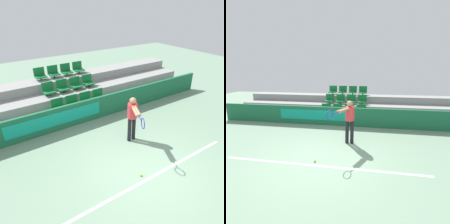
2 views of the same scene
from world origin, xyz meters
The scene contains 20 objects.
ground_plane centered at (0.00, 0.00, 0.00)m, with size 30.00×30.00×0.00m, color gray.
court_baseline centered at (0.00, -0.35, 0.00)m, with size 6.05×0.08×0.01m.
barrier_wall centered at (-0.03, 3.46, 0.46)m, with size 12.69×0.14×0.92m.
bleacher_tier_front centered at (0.00, 4.03, 0.20)m, with size 12.29×0.97×0.39m.
bleacher_tier_middle centered at (0.00, 5.00, 0.39)m, with size 12.29×0.97×0.79m.
bleacher_tier_back centered at (0.00, 5.97, 0.59)m, with size 12.29×0.97×1.18m.
stadium_chair_0 centered at (-0.94, 4.15, 0.63)m, with size 0.49×0.41×0.54m.
stadium_chair_1 centered at (-0.31, 4.15, 0.63)m, with size 0.49×0.41×0.54m.
stadium_chair_2 centered at (0.31, 4.15, 0.63)m, with size 0.49×0.41×0.54m.
stadium_chair_3 centered at (0.94, 4.15, 0.63)m, with size 0.49×0.41×0.54m.
stadium_chair_4 centered at (-0.94, 5.12, 1.02)m, with size 0.49×0.41×0.54m.
stadium_chair_5 centered at (-0.31, 5.12, 1.02)m, with size 0.49×0.41×0.54m.
stadium_chair_6 centered at (0.31, 5.12, 1.02)m, with size 0.49×0.41×0.54m.
stadium_chair_7 centered at (0.94, 5.12, 1.02)m, with size 0.49×0.41×0.54m.
stadium_chair_8 centered at (-0.94, 6.09, 1.42)m, with size 0.49×0.41×0.54m.
stadium_chair_9 centered at (-0.31, 6.09, 1.42)m, with size 0.49×0.41×0.54m.
stadium_chair_10 centered at (0.31, 6.09, 1.42)m, with size 0.49×0.41×0.54m.
stadium_chair_11 centered at (0.94, 6.09, 1.42)m, with size 0.49×0.41×0.54m.
tennis_player centered at (0.60, 1.35, 1.01)m, with size 0.75×1.41×1.62m.
tennis_ball centered at (-0.25, -0.14, 0.03)m, with size 0.07×0.07×0.07m.
Camera 2 is at (1.25, -4.71, 2.70)m, focal length 28.00 mm.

